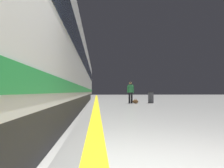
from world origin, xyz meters
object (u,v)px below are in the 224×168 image
object	(u,v)px
duffel_bag_near	(135,101)
passenger_near	(131,91)
waste_bin	(151,97)
high_speed_train	(44,51)

from	to	relation	value
duffel_bag_near	passenger_near	bearing A→B (deg)	133.57
duffel_bag_near	waste_bin	world-z (taller)	waste_bin
high_speed_train	duffel_bag_near	world-z (taller)	high_speed_train
passenger_near	waste_bin	xyz separation A→B (m)	(1.66, 0.17, -0.54)
high_speed_train	passenger_near	world-z (taller)	high_speed_train
passenger_near	duffel_bag_near	world-z (taller)	passenger_near
high_speed_train	duffel_bag_near	distance (m)	9.24
waste_bin	passenger_near	bearing A→B (deg)	-174.29
duffel_bag_near	waste_bin	xyz separation A→B (m)	(1.34, 0.50, 0.30)
passenger_near	duffel_bag_near	bearing A→B (deg)	-46.43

